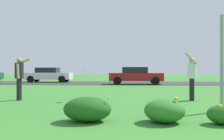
{
  "coord_description": "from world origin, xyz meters",
  "views": [
    {
      "loc": [
        -0.24,
        -1.52,
        1.15
      ],
      "look_at": [
        -0.91,
        7.99,
        1.17
      ],
      "focal_mm": 44.09,
      "sensor_mm": 36.0,
      "label": 1
    }
  ],
  "objects": [
    {
      "name": "daylily_clump_front_right",
      "position": [
        -1.23,
        4.64,
        0.28
      ],
      "size": [
        1.09,
        0.96,
        0.56
      ],
      "color": "#1E5619",
      "rests_on": "ground"
    },
    {
      "name": "frisbee_pale_blue",
      "position": [
        -2.0,
        8.85,
        1.18
      ],
      "size": [
        0.27,
        0.27,
        0.04
      ],
      "color": "#ADD6E5"
    },
    {
      "name": "highway_strip",
      "position": [
        0.0,
        23.6,
        0.0
      ],
      "size": [
        120.0,
        7.78,
        0.01
      ],
      "primitive_type": "cube",
      "color": "#2D2D30",
      "rests_on": "ground"
    },
    {
      "name": "daylily_clump_mid_left",
      "position": [
        0.49,
        4.65,
        0.26
      ],
      "size": [
        0.9,
        0.98,
        0.59
      ],
      "color": "#2D7526",
      "rests_on": "ground"
    },
    {
      "name": "person_catcher_white_shirt",
      "position": [
        2.08,
        9.23,
        1.0
      ],
      "size": [
        0.47,
        0.5,
        1.85
      ],
      "color": "silver",
      "rests_on": "ground"
    },
    {
      "name": "ground_plane",
      "position": [
        0.0,
        11.8,
        0.0
      ],
      "size": [
        120.0,
        120.0,
        0.0
      ],
      "primitive_type": "plane",
      "color": "#387A2D"
    },
    {
      "name": "sign_post_near_path",
      "position": [
        2.3,
        6.43,
        1.37
      ],
      "size": [
        0.07,
        0.1,
        2.73
      ],
      "color": "#93969B",
      "rests_on": "ground"
    },
    {
      "name": "highway_center_stripe",
      "position": [
        0.0,
        23.6,
        0.01
      ],
      "size": [
        120.0,
        0.16,
        0.0
      ],
      "primitive_type": "cube",
      "color": "yellow",
      "rests_on": "ground"
    },
    {
      "name": "car_white_center_left",
      "position": [
        -8.48,
        25.35,
        0.74
      ],
      "size": [
        4.5,
        2.0,
        1.45
      ],
      "color": "silver",
      "rests_on": "ground"
    },
    {
      "name": "car_red_center_right",
      "position": [
        0.14,
        21.85,
        0.74
      ],
      "size": [
        4.5,
        2.0,
        1.45
      ],
      "color": "maroon",
      "rests_on": "ground"
    },
    {
      "name": "person_thrower_dark_shirt",
      "position": [
        -4.58,
        8.86,
        1.0
      ],
      "size": [
        0.56,
        0.51,
        1.66
      ],
      "color": "#232328",
      "rests_on": "ground"
    }
  ]
}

